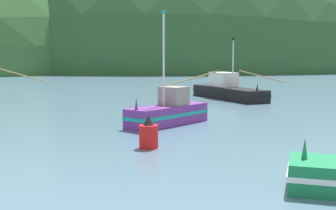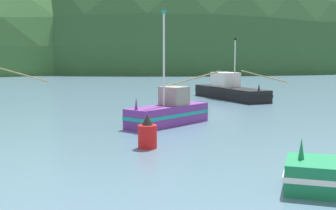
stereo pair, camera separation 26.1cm
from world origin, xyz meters
name	(u,v)px [view 2 (the right image)]	position (x,y,z in m)	size (l,w,h in m)	color
hill_far_right	(73,67)	(1.23, 161.57, 0.00)	(153.68, 122.94, 66.32)	#2D562D
hill_mid_right	(186,67)	(40.05, 150.48, 0.00)	(164.72, 131.78, 91.50)	#2D562D
fishing_boat_black	(230,91)	(15.03, 39.80, 0.82)	(13.73, 10.38, 5.91)	black
fishing_boat_purple	(169,112)	(5.61, 25.19, 0.79)	(5.95, 5.10, 6.97)	#6B2D84
channel_buoy	(147,134)	(3.12, 18.66, 0.65)	(0.89, 0.89, 1.58)	red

